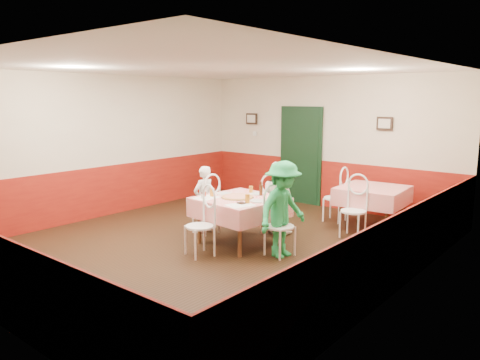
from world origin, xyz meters
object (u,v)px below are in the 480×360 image
Objects in this scene: beer_bottle at (261,189)px; wallet at (241,203)px; diner_far at (277,197)px; chair_near at (200,226)px; glass_c at (251,190)px; chair_right at (280,227)px; pizza at (237,197)px; chair_left at (206,208)px; diner_right at (283,209)px; diner_left at (204,199)px; chair_second_a at (335,198)px; glass_a at (212,192)px; second_table at (372,208)px; main_table at (240,221)px; glass_b at (247,199)px; chair_far at (275,208)px; chair_second_b at (353,211)px.

wallet is (0.14, -0.68, -0.09)m from beer_bottle.
chair_near is at bearing 79.37° from diner_far.
glass_c is 0.57m from diner_far.
pizza is (-0.88, 0.06, 0.33)m from chair_right.
diner_right reaches higher than chair_left.
diner_left is at bearing -90.73° from chair_left.
glass_c is (-0.05, 0.41, 0.05)m from pizza.
chair_right is 1.20m from chair_near.
chair_right and chair_second_a have the same top height.
wallet is 0.09× the size of diner_left.
diner_right is (1.74, -0.18, 0.27)m from chair_left.
glass_a is at bearing -154.65° from pizza.
second_table is at bearing 86.08° from chair_second_a.
main_table is 1.36× the size of chair_right.
chair_near reaches higher than wallet.
chair_right is at bearing 56.64° from chair_near.
second_table is 8.99× the size of glass_c.
wallet is 0.08× the size of diner_right.
main_table is 2.44× the size of pizza.
chair_left is at bearing -36.05° from chair_second_a.
beer_bottle is at bearing 45.14° from glass_a.
glass_b is (-0.92, -2.48, 0.45)m from second_table.
glass_c reaches higher than second_table.
chair_second_a is 1.96m from beer_bottle.
diner_right is (0.75, -0.45, -0.14)m from beer_bottle.
chair_right is 8.18× the size of wallet.
wallet is at bearing 93.14° from chair_far.
chair_far is 0.19m from diner_far.
chair_right is 0.28m from diner_right.
second_table is 3.05m from diner_left.
diner_right is at bearing -31.15° from beer_bottle.
chair_near and chair_second_a have the same top height.
pizza is at bearing 87.26° from chair_left.
pizza is at bearing 90.83° from diner_right.
diner_right is at bearing 55.00° from chair_near.
chair_left is at bearing -164.48° from beer_bottle.
chair_left is 1.25m from diner_far.
main_table is 0.59m from wallet.
chair_right is (-0.41, -2.33, 0.08)m from second_table.
chair_near is at bearing -14.80° from chair_second_a.
glass_a is 1.10× the size of glass_c.
chair_second_b is at bearing -158.10° from chair_far.
diner_far is (0.17, 0.51, -0.19)m from glass_c.
second_table is 2.24× the size of pizza.
glass_a is 0.09× the size of diner_right.
main_table is 1.36× the size of chair_left.
chair_far is (-0.76, 0.93, 0.00)m from chair_right.
glass_b is 1.30m from diner_left.
diner_left reaches higher than chair_right.
diner_left reaches higher than glass_c.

